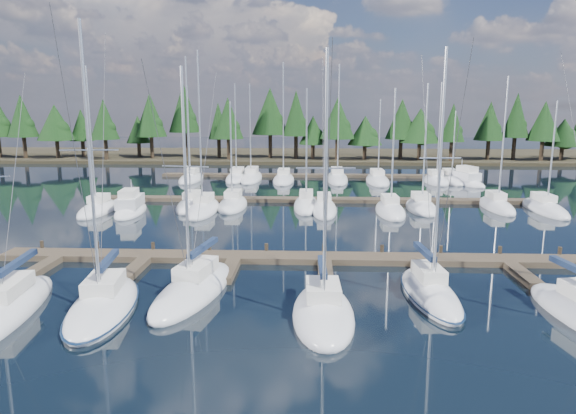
{
  "coord_description": "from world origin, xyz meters",
  "views": [
    {
      "loc": [
        -0.94,
        -15.36,
        10.28
      ],
      "look_at": [
        -2.63,
        22.0,
        2.91
      ],
      "focal_mm": 32.0,
      "sensor_mm": 36.0,
      "label": 1
    }
  ],
  "objects_px": {
    "front_sailboat_2": "(194,289)",
    "motor_yacht_right": "(465,181)",
    "front_sailboat_3": "(323,313)",
    "front_sailboat_4": "(430,293)",
    "motor_yacht_left": "(131,208)",
    "front_sailboat_0": "(6,311)",
    "front_sailboat_1": "(103,305)",
    "main_dock": "(324,261)"
  },
  "relations": [
    {
      "from": "front_sailboat_2",
      "to": "motor_yacht_left",
      "type": "distance_m",
      "value": 24.42
    },
    {
      "from": "motor_yacht_left",
      "to": "front_sailboat_0",
      "type": "bearing_deg",
      "value": -84.19
    },
    {
      "from": "front_sailboat_1",
      "to": "front_sailboat_3",
      "type": "bearing_deg",
      "value": -2.44
    },
    {
      "from": "front_sailboat_4",
      "to": "front_sailboat_0",
      "type": "bearing_deg",
      "value": -170.94
    },
    {
      "from": "motor_yacht_left",
      "to": "motor_yacht_right",
      "type": "xyz_separation_m",
      "value": [
        38.28,
        20.55,
        0.01
      ]
    },
    {
      "from": "front_sailboat_0",
      "to": "front_sailboat_1",
      "type": "bearing_deg",
      "value": 11.11
    },
    {
      "from": "main_dock",
      "to": "front_sailboat_1",
      "type": "distance_m",
      "value": 14.26
    },
    {
      "from": "front_sailboat_3",
      "to": "main_dock",
      "type": "bearing_deg",
      "value": 88.2
    },
    {
      "from": "front_sailboat_3",
      "to": "motor_yacht_right",
      "type": "bearing_deg",
      "value": 66.23
    },
    {
      "from": "front_sailboat_1",
      "to": "main_dock",
      "type": "bearing_deg",
      "value": 36.29
    },
    {
      "from": "front_sailboat_4",
      "to": "motor_yacht_left",
      "type": "height_order",
      "value": "front_sailboat_4"
    },
    {
      "from": "front_sailboat_0",
      "to": "front_sailboat_3",
      "type": "relative_size",
      "value": 0.95
    },
    {
      "from": "front_sailboat_3",
      "to": "motor_yacht_right",
      "type": "relative_size",
      "value": 1.6
    },
    {
      "from": "front_sailboat_2",
      "to": "motor_yacht_right",
      "type": "bearing_deg",
      "value": 57.34
    },
    {
      "from": "front_sailboat_0",
      "to": "front_sailboat_4",
      "type": "distance_m",
      "value": 21.92
    },
    {
      "from": "front_sailboat_3",
      "to": "motor_yacht_right",
      "type": "xyz_separation_m",
      "value": [
        19.95,
        45.31,
        0.17
      ]
    },
    {
      "from": "front_sailboat_1",
      "to": "front_sailboat_3",
      "type": "height_order",
      "value": "front_sailboat_1"
    },
    {
      "from": "front_sailboat_0",
      "to": "motor_yacht_left",
      "type": "relative_size",
      "value": 1.61
    },
    {
      "from": "main_dock",
      "to": "front_sailboat_0",
      "type": "xyz_separation_m",
      "value": [
        -16.04,
        -9.33,
        0.08
      ]
    },
    {
      "from": "main_dock",
      "to": "front_sailboat_3",
      "type": "relative_size",
      "value": 3.23
    },
    {
      "from": "front_sailboat_3",
      "to": "front_sailboat_2",
      "type": "bearing_deg",
      "value": 156.86
    },
    {
      "from": "main_dock",
      "to": "motor_yacht_left",
      "type": "distance_m",
      "value": 24.44
    },
    {
      "from": "front_sailboat_2",
      "to": "front_sailboat_4",
      "type": "xyz_separation_m",
      "value": [
        13.01,
        -0.01,
        0.02
      ]
    },
    {
      "from": "main_dock",
      "to": "front_sailboat_1",
      "type": "bearing_deg",
      "value": -143.71
    },
    {
      "from": "front_sailboat_3",
      "to": "motor_yacht_right",
      "type": "height_order",
      "value": "front_sailboat_3"
    },
    {
      "from": "main_dock",
      "to": "motor_yacht_right",
      "type": "xyz_separation_m",
      "value": [
        19.67,
        36.39,
        0.25
      ]
    },
    {
      "from": "front_sailboat_4",
      "to": "front_sailboat_1",
      "type": "bearing_deg",
      "value": -171.5
    },
    {
      "from": "front_sailboat_0",
      "to": "motor_yacht_right",
      "type": "height_order",
      "value": "front_sailboat_0"
    },
    {
      "from": "front_sailboat_1",
      "to": "motor_yacht_left",
      "type": "distance_m",
      "value": 25.3
    },
    {
      "from": "front_sailboat_1",
      "to": "motor_yacht_right",
      "type": "bearing_deg",
      "value": 55.19
    },
    {
      "from": "main_dock",
      "to": "front_sailboat_3",
      "type": "bearing_deg",
      "value": -91.8
    },
    {
      "from": "front_sailboat_0",
      "to": "front_sailboat_1",
      "type": "relative_size",
      "value": 0.86
    },
    {
      "from": "front_sailboat_0",
      "to": "front_sailboat_4",
      "type": "height_order",
      "value": "front_sailboat_4"
    },
    {
      "from": "main_dock",
      "to": "front_sailboat_0",
      "type": "distance_m",
      "value": 18.56
    },
    {
      "from": "front_sailboat_0",
      "to": "front_sailboat_3",
      "type": "distance_m",
      "value": 15.77
    },
    {
      "from": "front_sailboat_2",
      "to": "motor_yacht_right",
      "type": "xyz_separation_m",
      "value": [
        27.09,
        42.26,
        0.17
      ]
    },
    {
      "from": "main_dock",
      "to": "motor_yacht_left",
      "type": "relative_size",
      "value": 5.5
    },
    {
      "from": "front_sailboat_2",
      "to": "front_sailboat_4",
      "type": "bearing_deg",
      "value": -0.07
    },
    {
      "from": "front_sailboat_3",
      "to": "motor_yacht_left",
      "type": "height_order",
      "value": "front_sailboat_3"
    },
    {
      "from": "motor_yacht_left",
      "to": "front_sailboat_1",
      "type": "bearing_deg",
      "value": -73.67
    },
    {
      "from": "front_sailboat_4",
      "to": "motor_yacht_right",
      "type": "relative_size",
      "value": 1.64
    },
    {
      "from": "front_sailboat_2",
      "to": "motor_yacht_left",
      "type": "relative_size",
      "value": 1.63
    }
  ]
}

